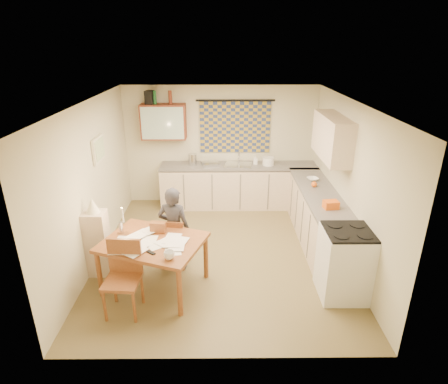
{
  "coord_description": "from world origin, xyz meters",
  "views": [
    {
      "loc": [
        0.01,
        -5.45,
        3.34
      ],
      "look_at": [
        0.05,
        0.2,
        1.03
      ],
      "focal_mm": 30.0,
      "sensor_mm": 36.0,
      "label": 1
    }
  ],
  "objects_px": {
    "chair_far": "(175,250)",
    "person": "(174,229)",
    "counter_back": "(240,186)",
    "dining_table": "(155,264)",
    "counter_right": "(320,221)",
    "shelf_stand": "(98,243)",
    "stove": "(345,263)"
  },
  "relations": [
    {
      "from": "chair_far",
      "to": "person",
      "type": "bearing_deg",
      "value": 110.6
    },
    {
      "from": "chair_far",
      "to": "person",
      "type": "relative_size",
      "value": 0.62
    },
    {
      "from": "counter_back",
      "to": "person",
      "type": "relative_size",
      "value": 2.45
    },
    {
      "from": "counter_right",
      "to": "dining_table",
      "type": "bearing_deg",
      "value": -155.81
    },
    {
      "from": "chair_far",
      "to": "person",
      "type": "height_order",
      "value": "person"
    },
    {
      "from": "counter_right",
      "to": "counter_back",
      "type": "bearing_deg",
      "value": 128.06
    },
    {
      "from": "counter_back",
      "to": "person",
      "type": "distance_m",
      "value": 2.61
    },
    {
      "from": "stove",
      "to": "counter_right",
      "type": "bearing_deg",
      "value": 90.0
    },
    {
      "from": "dining_table",
      "to": "shelf_stand",
      "type": "bearing_deg",
      "value": 178.46
    },
    {
      "from": "counter_right",
      "to": "shelf_stand",
      "type": "distance_m",
      "value": 3.64
    },
    {
      "from": "counter_back",
      "to": "dining_table",
      "type": "xyz_separation_m",
      "value": [
        -1.35,
        -2.85,
        -0.07
      ]
    },
    {
      "from": "counter_right",
      "to": "shelf_stand",
      "type": "xyz_separation_m",
      "value": [
        -3.54,
        -0.84,
        0.06
      ]
    },
    {
      "from": "person",
      "to": "shelf_stand",
      "type": "bearing_deg",
      "value": 19.71
    },
    {
      "from": "counter_right",
      "to": "dining_table",
      "type": "xyz_separation_m",
      "value": [
        -2.65,
        -1.19,
        -0.07
      ]
    },
    {
      "from": "chair_far",
      "to": "shelf_stand",
      "type": "xyz_separation_m",
      "value": [
        -1.11,
        -0.21,
        0.25
      ]
    },
    {
      "from": "counter_back",
      "to": "shelf_stand",
      "type": "xyz_separation_m",
      "value": [
        -2.24,
        -2.5,
        0.06
      ]
    },
    {
      "from": "dining_table",
      "to": "stove",
      "type": "bearing_deg",
      "value": 15.53
    },
    {
      "from": "counter_back",
      "to": "counter_right",
      "type": "distance_m",
      "value": 2.11
    },
    {
      "from": "stove",
      "to": "chair_far",
      "type": "distance_m",
      "value": 2.55
    },
    {
      "from": "stove",
      "to": "person",
      "type": "bearing_deg",
      "value": 163.92
    },
    {
      "from": "chair_far",
      "to": "shelf_stand",
      "type": "height_order",
      "value": "shelf_stand"
    },
    {
      "from": "dining_table",
      "to": "shelf_stand",
      "type": "xyz_separation_m",
      "value": [
        -0.89,
        0.35,
        0.13
      ]
    },
    {
      "from": "stove",
      "to": "dining_table",
      "type": "height_order",
      "value": "stove"
    },
    {
      "from": "chair_far",
      "to": "shelf_stand",
      "type": "relative_size",
      "value": 0.81
    },
    {
      "from": "chair_far",
      "to": "person",
      "type": "distance_m",
      "value": 0.42
    },
    {
      "from": "counter_back",
      "to": "counter_right",
      "type": "height_order",
      "value": "same"
    },
    {
      "from": "counter_right",
      "to": "person",
      "type": "height_order",
      "value": "person"
    },
    {
      "from": "chair_far",
      "to": "person",
      "type": "xyz_separation_m",
      "value": [
        0.01,
        -0.06,
        0.41
      ]
    },
    {
      "from": "counter_back",
      "to": "dining_table",
      "type": "distance_m",
      "value": 3.15
    },
    {
      "from": "counter_back",
      "to": "shelf_stand",
      "type": "distance_m",
      "value": 3.36
    },
    {
      "from": "counter_back",
      "to": "person",
      "type": "xyz_separation_m",
      "value": [
        -1.11,
        -2.35,
        0.22
      ]
    },
    {
      "from": "counter_back",
      "to": "person",
      "type": "bearing_deg",
      "value": -115.29
    }
  ]
}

